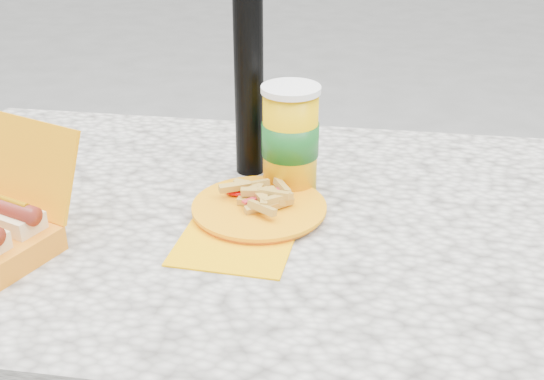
# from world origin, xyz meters

# --- Properties ---
(picnic_table) EXTENTS (1.20, 0.80, 0.75)m
(picnic_table) POSITION_xyz_m (0.00, 0.00, 0.64)
(picnic_table) COLOR beige
(picnic_table) RESTS_ON ground
(fries_plate) EXTENTS (0.22, 0.29, 0.04)m
(fries_plate) POSITION_xyz_m (0.04, -0.00, 0.76)
(fries_plate) COLOR #FFAE00
(fries_plate) RESTS_ON picnic_table
(soda_cup) EXTENTS (0.10, 0.10, 0.18)m
(soda_cup) POSITION_xyz_m (0.08, 0.10, 0.84)
(soda_cup) COLOR #EFB000
(soda_cup) RESTS_ON picnic_table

